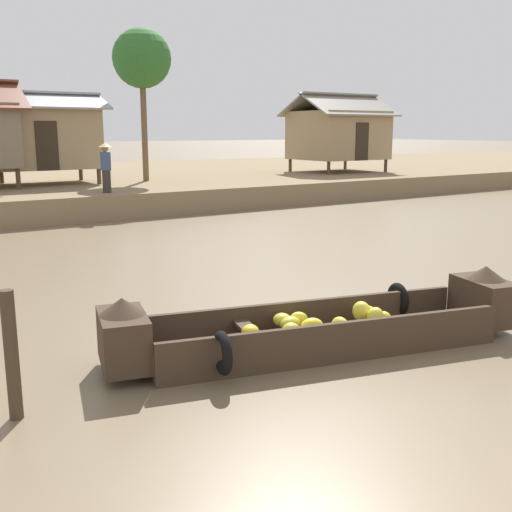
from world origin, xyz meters
TOP-DOWN VIEW (x-y plane):
  - ground_plane at (0.00, 10.00)m, footprint 300.00×300.00m
  - banana_boat at (0.35, 5.32)m, footprint 5.87×2.36m
  - stilt_house_mid_left at (1.30, 23.81)m, footprint 5.04×3.21m
  - stilt_house_mid_right at (15.90, 23.14)m, footprint 4.83×3.95m
  - palm_tree_near at (5.40, 23.04)m, footprint 2.35×2.35m
  - vendor_person at (2.34, 19.18)m, footprint 0.44×0.44m
  - mooring_post at (-3.57, 5.46)m, footprint 0.14×0.14m

SIDE VIEW (x-z plane):
  - ground_plane at x=0.00m, z-range 0.00..0.00m
  - banana_boat at x=0.35m, z-range -0.16..0.80m
  - mooring_post at x=-3.57m, z-range 0.00..1.36m
  - vendor_person at x=2.34m, z-range 0.94..2.60m
  - stilt_house_mid_left at x=1.30m, z-range 0.93..4.46m
  - stilt_house_mid_right at x=15.90m, z-range 0.79..4.67m
  - palm_tree_near at x=5.40m, z-range 2.65..8.71m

